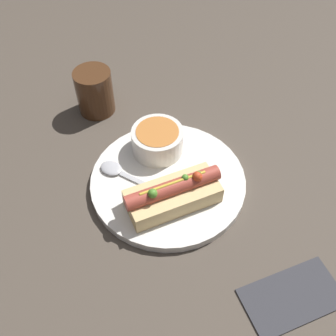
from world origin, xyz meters
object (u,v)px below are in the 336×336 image
Objects in this scene: hot_dog at (176,193)px; drinking_glass at (95,92)px; soup_bowl at (158,140)px; spoon at (120,172)px.

drinking_glass reaches higher than hot_dog.
soup_bowl is at bearing -53.83° from drinking_glass.
hot_dog reaches higher than spoon.
spoon is 1.37× the size of drinking_glass.
soup_bowl is 0.19m from drinking_glass.
hot_dog is at bearing -84.17° from soup_bowl.
hot_dog is at bearing -66.00° from drinking_glass.
soup_bowl is 1.02× the size of drinking_glass.
spoon is at bearing -147.50° from soup_bowl.
drinking_glass reaches higher than soup_bowl.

